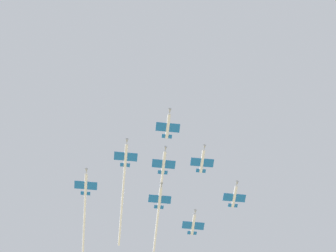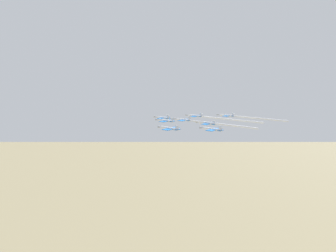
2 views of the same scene
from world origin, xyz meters
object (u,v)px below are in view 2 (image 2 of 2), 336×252
at_px(jet_center_rear, 242,117).
at_px(jet_port_trail, 207,123).
at_px(jet_port_inner, 165,121).
at_px(jet_starboard_inner, 213,118).
at_px(jet_port_outer, 202,122).
at_px(jet_starboard_outer, 169,128).
at_px(jet_lead, 162,118).
at_px(jet_starboard_trail, 212,129).

height_order(jet_center_rear, jet_port_trail, jet_center_rear).
bearing_deg(jet_port_inner, jet_starboard_inner, -23.60).
bearing_deg(jet_center_rear, jet_port_trail, 165.93).
relative_size(jet_port_outer, jet_port_trail, 3.62).
height_order(jet_starboard_inner, jet_starboard_outer, jet_starboard_inner).
distance_m(jet_lead, jet_starboard_inner, 32.71).
distance_m(jet_port_inner, jet_starboard_trail, 30.81).
relative_size(jet_port_inner, jet_starboard_outer, 1.00).
bearing_deg(jet_starboard_outer, jet_lead, 45.00).
distance_m(jet_center_rear, jet_starboard_trail, 46.41).
distance_m(jet_lead, jet_port_outer, 30.83).
relative_size(jet_starboard_inner, jet_center_rear, 1.13).
distance_m(jet_port_outer, jet_port_trail, 3.06).
height_order(jet_port_outer, jet_starboard_trail, jet_port_outer).
bearing_deg(jet_starboard_trail, jet_port_outer, 44.91).
height_order(jet_starboard_outer, jet_starboard_trail, jet_starboard_outer).
xyz_separation_m(jet_port_trail, jet_starboard_trail, (3.22, 19.45, 0.23)).
distance_m(jet_starboard_inner, jet_port_trail, 16.23).
distance_m(jet_lead, jet_starboard_trail, 48.68).
relative_size(jet_port_outer, jet_starboard_outer, 3.62).
relative_size(jet_port_outer, jet_center_rear, 1.16).
xyz_separation_m(jet_lead, jet_port_trail, (-22.63, 25.19, -0.16)).
bearing_deg(jet_port_inner, jet_lead, 45.00).
distance_m(jet_starboard_inner, jet_starboard_trail, 35.34).
bearing_deg(jet_starboard_inner, jet_starboard_outer, -177.59).
bearing_deg(jet_port_trail, jet_port_outer, 90.00).
height_order(jet_port_inner, jet_starboard_inner, jet_port_inner).
distance_m(jet_port_inner, jet_center_rear, 53.09).
bearing_deg(jet_center_rear, jet_port_inner, 150.44).
height_order(jet_port_inner, jet_center_rear, jet_port_inner).
bearing_deg(jet_lead, jet_center_rear, -53.48).
xyz_separation_m(jet_starboard_outer, jet_port_trail, (-24.96, -18.29, -1.06)).
bearing_deg(jet_starboard_outer, jet_port_outer, -0.09).
distance_m(jet_starboard_inner, jet_starboard_outer, 46.22).
relative_size(jet_port_inner, jet_starboard_trail, 1.00).
distance_m(jet_lead, jet_port_inner, 21.81).
height_order(jet_starboard_inner, jet_port_trail, jet_starboard_inner).
distance_m(jet_starboard_inner, jet_center_rear, 19.98).
bearing_deg(jet_lead, jet_port_trail, -90.00).
relative_size(jet_lead, jet_center_rear, 0.32).
height_order(jet_lead, jet_starboard_inner, jet_starboard_inner).
bearing_deg(jet_port_trail, jet_center_rear, -14.07).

